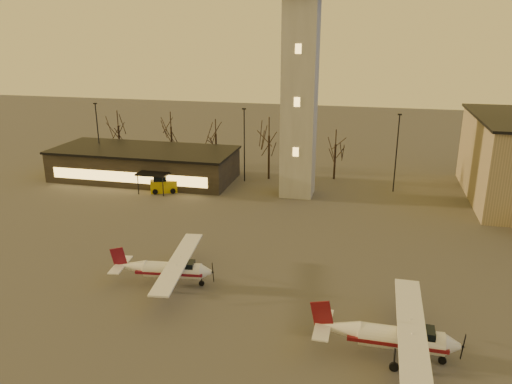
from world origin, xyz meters
TOP-DOWN VIEW (x-y plane):
  - ground at (0.00, 0.00)m, footprint 220.00×220.00m
  - control_tower at (0.00, 30.00)m, footprint 6.80×6.80m
  - terminal at (-21.99, 31.98)m, footprint 25.40×12.20m
  - light_poles at (0.50, 31.00)m, footprint 58.50×12.25m
  - tree_row at (-13.70, 39.16)m, footprint 37.20×9.20m
  - cessna_front at (11.73, -1.75)m, footprint 9.93×12.56m
  - cessna_rear at (-6.09, 4.02)m, footprint 9.05×11.41m
  - service_cart at (-17.03, 26.97)m, footprint 3.81×3.11m

SIDE VIEW (x-z plane):
  - ground at x=0.00m, z-range 0.00..0.00m
  - service_cart at x=-17.03m, z-range -0.25..1.89m
  - cessna_rear at x=-6.09m, z-range -0.50..2.64m
  - cessna_front at x=11.73m, z-range -0.55..2.93m
  - terminal at x=-21.99m, z-range 0.01..4.31m
  - light_poles at x=0.50m, z-range 0.34..10.48m
  - tree_row at x=-13.70m, z-range 1.54..10.34m
  - control_tower at x=0.00m, z-range 0.03..32.63m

